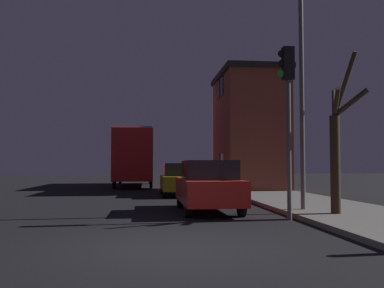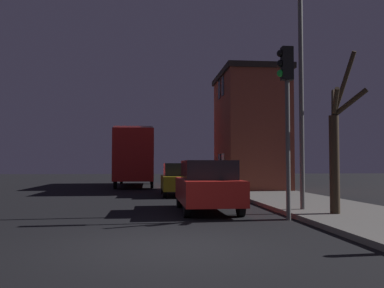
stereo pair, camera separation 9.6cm
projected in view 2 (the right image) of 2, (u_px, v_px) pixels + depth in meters
name	position (u px, v px, depth m)	size (l,w,h in m)	color
ground_plane	(169.00, 246.00, 7.69)	(120.00, 120.00, 0.00)	black
brick_building	(250.00, 130.00, 24.47)	(3.56, 5.73, 6.62)	brown
streetlamp	(290.00, 54.00, 13.02)	(1.18, 0.43, 6.90)	#4C4C4C
traffic_light	(286.00, 96.00, 11.44)	(0.43, 0.24, 4.64)	#4C4C4C
bare_tree	(336.00, 144.00, 11.75)	(1.03, 2.13, 4.31)	#2D2319
bus	(135.00, 154.00, 29.42)	(2.44, 9.33, 3.75)	red
car_near_lane	(207.00, 186.00, 13.33)	(1.70, 4.30, 1.59)	#B21E19
car_mid_lane	(180.00, 179.00, 20.20)	(1.75, 4.03, 1.53)	olive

